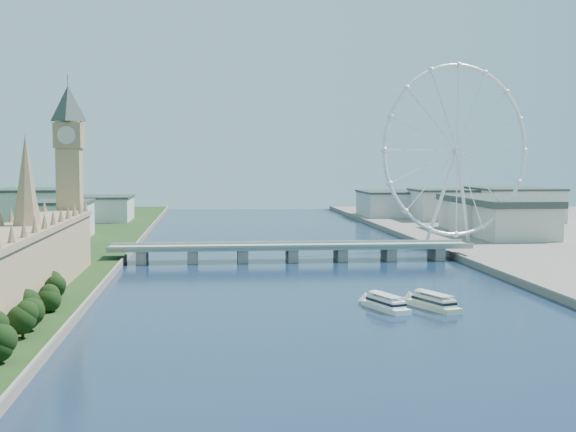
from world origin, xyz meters
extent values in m
plane|color=#193247|center=(0.00, 0.00, 0.00)|extent=(2000.00, 2000.00, 0.00)
cube|color=tan|center=(-128.00, 170.00, 17.00)|extent=(24.00, 200.00, 28.00)
cone|color=#937A59|center=(-128.00, 170.00, 53.00)|extent=(12.00, 12.00, 40.00)
cube|color=tan|center=(-128.00, 278.00, 43.00)|extent=(13.00, 13.00, 80.00)
cube|color=#937A59|center=(-128.00, 278.00, 75.00)|extent=(15.00, 15.00, 14.00)
pyramid|color=#2D3833|center=(-128.00, 278.00, 103.00)|extent=(20.02, 20.02, 20.00)
cube|color=gray|center=(0.00, 300.00, 8.50)|extent=(220.00, 22.00, 2.00)
cube|color=gray|center=(-90.00, 300.00, 3.75)|extent=(6.00, 20.00, 7.50)
cube|color=gray|center=(-60.00, 300.00, 3.75)|extent=(6.00, 20.00, 7.50)
cube|color=gray|center=(-30.00, 300.00, 3.75)|extent=(6.00, 20.00, 7.50)
cube|color=gray|center=(0.00, 300.00, 3.75)|extent=(6.00, 20.00, 7.50)
cube|color=gray|center=(30.00, 300.00, 3.75)|extent=(6.00, 20.00, 7.50)
cube|color=gray|center=(60.00, 300.00, 3.75)|extent=(6.00, 20.00, 7.50)
cube|color=gray|center=(90.00, 300.00, 3.75)|extent=(6.00, 20.00, 7.50)
torus|color=silver|center=(120.00, 355.00, 68.00)|extent=(113.60, 39.12, 118.60)
cylinder|color=silver|center=(120.00, 355.00, 68.00)|extent=(7.25, 6.61, 6.00)
cube|color=gray|center=(117.00, 365.00, 4.00)|extent=(14.00, 10.00, 2.00)
cube|color=beige|center=(-160.00, 430.00, 16.00)|extent=(40.00, 60.00, 26.00)
cube|color=beige|center=(-200.00, 520.00, 19.00)|extent=(60.00, 80.00, 32.00)
cube|color=beige|center=(-150.00, 600.00, 14.00)|extent=(50.00, 70.00, 22.00)
cube|color=beige|center=(180.00, 580.00, 17.00)|extent=(60.00, 60.00, 28.00)
cube|color=beige|center=(240.00, 560.00, 18.00)|extent=(70.00, 90.00, 30.00)
cube|color=beige|center=(140.00, 640.00, 15.00)|extent=(60.00, 80.00, 24.00)
camera|label=1|loc=(-50.28, -182.35, 61.53)|focal=50.00mm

